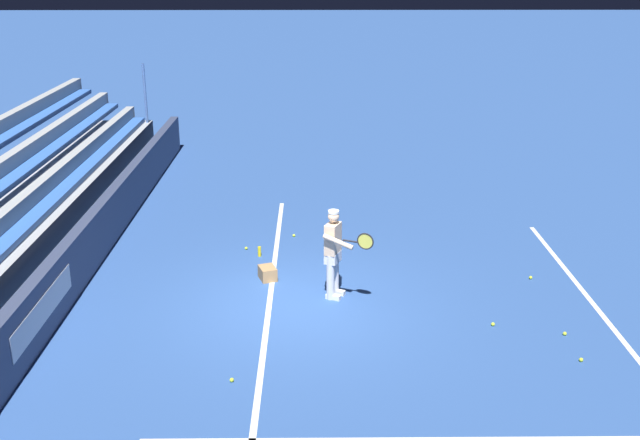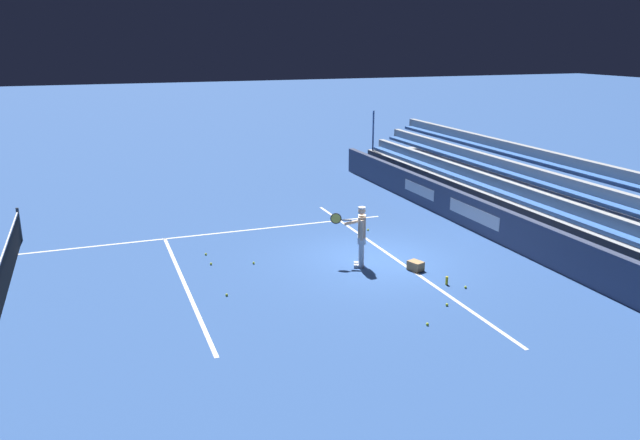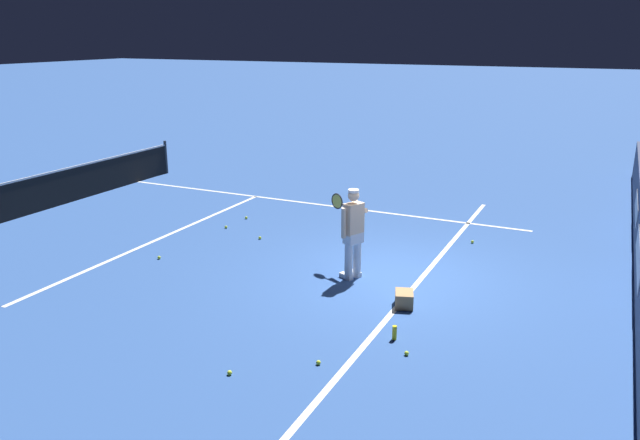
{
  "view_description": "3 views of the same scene",
  "coord_description": "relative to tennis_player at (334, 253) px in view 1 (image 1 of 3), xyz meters",
  "views": [
    {
      "loc": [
        12.5,
        0.33,
        6.07
      ],
      "look_at": [
        -1.28,
        0.45,
        1.21
      ],
      "focal_mm": 42.0,
      "sensor_mm": 36.0,
      "label": 1
    },
    {
      "loc": [
        -15.25,
        7.48,
        6.09
      ],
      "look_at": [
        -0.19,
        1.84,
        1.42
      ],
      "focal_mm": 35.0,
      "sensor_mm": 36.0,
      "label": 2
    },
    {
      "loc": [
        -10.5,
        -3.47,
        4.43
      ],
      "look_at": [
        0.88,
        1.95,
        0.64
      ],
      "focal_mm": 35.0,
      "sensor_mm": 36.0,
      "label": 3
    }
  ],
  "objects": [
    {
      "name": "ground_plane",
      "position": [
        0.34,
        -0.7,
        -0.89
      ],
      "size": [
        160.0,
        160.0,
        0.0
      ],
      "primitive_type": "plane",
      "color": "#2D5193"
    },
    {
      "name": "court_baseline_white",
      "position": [
        0.34,
        -1.2,
        -0.89
      ],
      "size": [
        12.0,
        0.1,
        0.01
      ],
      "primitive_type": "cube",
      "color": "white",
      "rests_on": "ground"
    },
    {
      "name": "court_sideline_white",
      "position": [
        4.45,
        3.3,
        -0.89
      ],
      "size": [
        0.1,
        12.0,
        0.01
      ],
      "primitive_type": "cube",
      "color": "white",
      "rests_on": "ground"
    },
    {
      "name": "court_service_line_white",
      "position": [
        0.34,
        4.8,
        -0.89
      ],
      "size": [
        8.22,
        0.1,
        0.01
      ],
      "primitive_type": "cube",
      "color": "white",
      "rests_on": "ground"
    },
    {
      "name": "back_wall_sponsor_board",
      "position": [
        0.35,
        -4.94,
        -0.34
      ],
      "size": [
        23.66,
        0.25,
        1.1
      ],
      "color": "#384260",
      "rests_on": "ground"
    },
    {
      "name": "tennis_player",
      "position": [
        0.0,
        0.0,
        0.0
      ],
      "size": [
        0.86,
        0.91,
        1.71
      ],
      "color": "silver",
      "rests_on": "ground"
    },
    {
      "name": "ball_box_cardboard",
      "position": [
        -0.82,
        -1.3,
        -0.76
      ],
      "size": [
        0.48,
        0.41,
        0.26
      ],
      "primitive_type": "cube",
      "rotation": [
        0.0,
        0.0,
        0.33
      ],
      "color": "#A87F51",
      "rests_on": "ground"
    },
    {
      "name": "tennis_ball_stray_back",
      "position": [
        2.99,
        -1.62,
        -0.86
      ],
      "size": [
        0.07,
        0.07,
        0.07
      ],
      "primitive_type": "sphere",
      "color": "#CCE533",
      "rests_on": "ground"
    },
    {
      "name": "tennis_ball_near_player",
      "position": [
        -0.77,
        3.94,
        -0.86
      ],
      "size": [
        0.07,
        0.07,
        0.07
      ],
      "primitive_type": "sphere",
      "color": "#CCE533",
      "rests_on": "ground"
    },
    {
      "name": "tennis_ball_toward_net",
      "position": [
        -3.19,
        -0.83,
        -0.86
      ],
      "size": [
        0.07,
        0.07,
        0.07
      ],
      "primitive_type": "sphere",
      "color": "#CCE533",
      "rests_on": "ground"
    },
    {
      "name": "tennis_ball_far_left",
      "position": [
        -2.41,
        -1.86,
        -0.86
      ],
      "size": [
        0.07,
        0.07,
        0.07
      ],
      "primitive_type": "sphere",
      "color": "#CCE533",
      "rests_on": "ground"
    },
    {
      "name": "tennis_ball_midcourt",
      "position": [
        1.22,
        2.74,
        -0.86
      ],
      "size": [
        0.07,
        0.07,
        0.07
      ],
      "primitive_type": "sphere",
      "color": "#CCE533",
      "rests_on": "ground"
    },
    {
      "name": "tennis_ball_far_right",
      "position": [
        1.57,
        3.88,
        -0.86
      ],
      "size": [
        0.07,
        0.07,
        0.07
      ],
      "primitive_type": "sphere",
      "color": "#CCE533",
      "rests_on": "ground"
    },
    {
      "name": "tennis_ball_by_box",
      "position": [
        2.44,
        3.86,
        -0.86
      ],
      "size": [
        0.07,
        0.07,
        0.07
      ],
      "primitive_type": "sphere",
      "color": "#CCE533",
      "rests_on": "ground"
    },
    {
      "name": "tennis_ball_on_baseline",
      "position": [
        -3.96,
        0.14,
        -0.86
      ],
      "size": [
        0.07,
        0.07,
        0.07
      ],
      "primitive_type": "sphere",
      "color": "#CCE533",
      "rests_on": "ground"
    },
    {
      "name": "water_bottle",
      "position": [
        -2.02,
        -1.54,
        -0.78
      ],
      "size": [
        0.07,
        0.07,
        0.22
      ],
      "primitive_type": "cylinder",
      "color": "yellow",
      "rests_on": "ground"
    }
  ]
}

